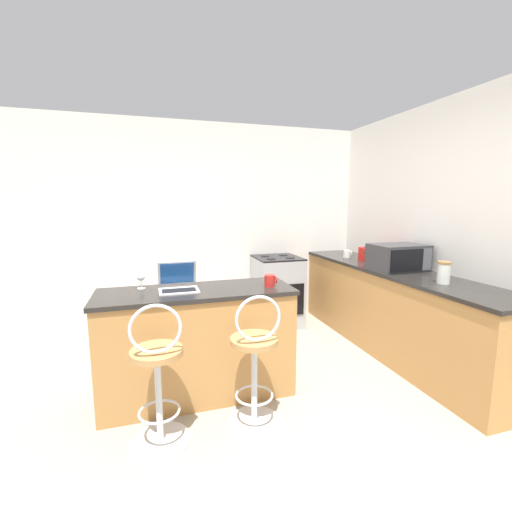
% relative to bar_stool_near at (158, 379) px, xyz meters
% --- Properties ---
extents(ground_plane, '(20.00, 20.00, 0.00)m').
position_rel_bar_stool_near_xyz_m(ground_plane, '(0.71, -0.09, -0.46)').
color(ground_plane, gray).
extents(wall_back, '(12.00, 0.06, 2.60)m').
position_rel_bar_stool_near_xyz_m(wall_back, '(0.71, 2.27, 0.84)').
color(wall_back, silver).
rests_on(wall_back, ground_plane).
extents(wall_right, '(0.06, 12.00, 2.60)m').
position_rel_bar_stool_near_xyz_m(wall_right, '(2.78, -0.09, 0.84)').
color(wall_right, silver).
rests_on(wall_right, ground_plane).
extents(breakfast_bar, '(1.57, 0.57, 0.91)m').
position_rel_bar_stool_near_xyz_m(breakfast_bar, '(0.33, 0.54, -0.01)').
color(breakfast_bar, '#B27C42').
rests_on(breakfast_bar, ground_plane).
extents(counter_right, '(0.62, 2.86, 0.91)m').
position_rel_bar_stool_near_xyz_m(counter_right, '(2.46, 0.82, -0.01)').
color(counter_right, '#B27C42').
rests_on(counter_right, ground_plane).
extents(bar_stool_near, '(0.40, 0.40, 0.99)m').
position_rel_bar_stool_near_xyz_m(bar_stool_near, '(0.00, 0.00, 0.00)').
color(bar_stool_near, silver).
rests_on(bar_stool_near, ground_plane).
extents(bar_stool_far, '(0.40, 0.40, 0.99)m').
position_rel_bar_stool_near_xyz_m(bar_stool_far, '(0.66, 0.00, 0.00)').
color(bar_stool_far, silver).
rests_on(bar_stool_far, ground_plane).
extents(laptop, '(0.31, 0.28, 0.22)m').
position_rel_bar_stool_near_xyz_m(laptop, '(0.19, 0.59, 0.50)').
color(laptop, silver).
rests_on(laptop, breakfast_bar).
extents(microwave, '(0.54, 0.38, 0.27)m').
position_rel_bar_stool_near_xyz_m(microwave, '(2.42, 0.72, 0.58)').
color(microwave, '#2D2D30').
rests_on(microwave, counter_right).
extents(toaster, '(0.21, 0.30, 0.17)m').
position_rel_bar_stool_near_xyz_m(toaster, '(2.49, 1.24, 0.52)').
color(toaster, red).
rests_on(toaster, counter_right).
extents(stove_range, '(0.57, 0.60, 0.91)m').
position_rel_bar_stool_near_xyz_m(stove_range, '(1.55, 1.92, -0.01)').
color(stove_range, '#9EA3A8').
rests_on(stove_range, ground_plane).
extents(mug_white, '(0.10, 0.09, 0.10)m').
position_rel_bar_stool_near_xyz_m(mug_white, '(2.38, 1.62, 0.49)').
color(mug_white, white).
rests_on(mug_white, counter_right).
extents(storage_jar, '(0.11, 0.11, 0.19)m').
position_rel_bar_stool_near_xyz_m(storage_jar, '(2.41, 0.12, 0.54)').
color(storage_jar, silver).
rests_on(storage_jar, counter_right).
extents(mug_red, '(0.10, 0.09, 0.10)m').
position_rel_bar_stool_near_xyz_m(mug_red, '(0.93, 0.47, 0.49)').
color(mug_red, red).
rests_on(mug_red, breakfast_bar).
extents(wine_glass_short, '(0.07, 0.07, 0.13)m').
position_rel_bar_stool_near_xyz_m(wine_glass_short, '(-0.10, 0.71, 0.53)').
color(wine_glass_short, silver).
rests_on(wine_glass_short, breakfast_bar).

